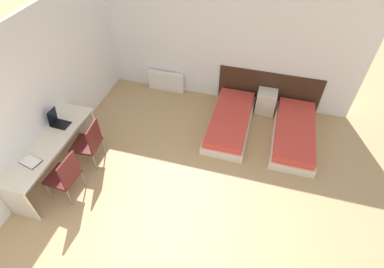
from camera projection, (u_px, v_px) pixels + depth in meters
name	position (u px, v px, depth m)	size (l,w,h in m)	color
wall_back	(218.00, 44.00, 6.46)	(6.13, 0.05, 2.70)	white
wall_left	(51.00, 84.00, 5.42)	(0.05, 5.44, 2.70)	white
headboard_panel	(268.00, 89.00, 6.83)	(2.30, 0.03, 0.88)	#382316
bed_near_window	(230.00, 121.00, 6.46)	(0.85, 1.95, 0.33)	beige
bed_near_door	(294.00, 133.00, 6.20)	(0.85, 1.95, 0.33)	beige
nightstand	(266.00, 102.00, 6.79)	(0.43, 0.41, 0.52)	beige
radiator	(166.00, 81.00, 7.38)	(0.89, 0.12, 0.50)	silver
desk	(51.00, 149.00, 5.29)	(0.57, 2.06, 0.78)	beige
chair_near_laptop	(89.00, 142.00, 5.52)	(0.51, 0.51, 0.96)	#511919
chair_near_notebook	(65.00, 175.00, 4.98)	(0.50, 0.50, 0.96)	#511919
laptop	(58.00, 121.00, 5.44)	(0.33, 0.24, 0.33)	black
open_notebook	(31.00, 161.00, 4.85)	(0.36, 0.28, 0.02)	black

